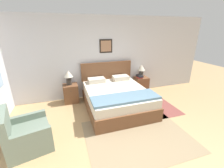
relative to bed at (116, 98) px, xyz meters
name	(u,v)px	position (x,y,z in m)	size (l,w,h in m)	color
ground_plane	(140,155)	(-0.18, -1.82, -0.32)	(16.00, 16.00, 0.00)	tan
wall_back	(101,58)	(-0.18, 1.09, 0.98)	(7.84, 0.09, 2.60)	silver
area_rug_main	(137,136)	(0.02, -1.33, -0.32)	(2.21, 1.75, 0.01)	#897556
area_rug_bedside	(160,105)	(1.30, -0.28, -0.32)	(0.74, 1.36, 0.01)	brown
bed	(116,98)	(0.00, 0.00, 0.00)	(1.71, 2.04, 1.17)	brown
armchair	(26,135)	(-2.18, -0.96, -0.04)	(0.91, 0.91, 0.86)	slate
nightstand_near_window	(71,93)	(-1.23, 0.80, -0.03)	(0.44, 0.44, 0.58)	brown
nightstand_by_door	(141,85)	(1.23, 0.80, -0.03)	(0.44, 0.44, 0.58)	brown
table_lamp_near_window	(68,76)	(-1.25, 0.83, 0.54)	(0.27, 0.27, 0.45)	#2D2823
table_lamp_by_door	(141,69)	(1.21, 0.83, 0.54)	(0.27, 0.27, 0.45)	#2D2823
book_thick_bottom	(140,77)	(1.13, 0.76, 0.28)	(0.16, 0.22, 0.04)	#B7332D
book_hardcover_middle	(140,76)	(1.13, 0.76, 0.31)	(0.19, 0.27, 0.04)	#232328
book_novel_upper	(140,75)	(1.13, 0.76, 0.35)	(0.18, 0.26, 0.03)	#232328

